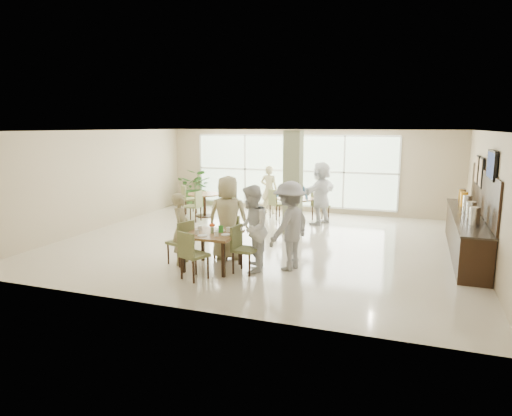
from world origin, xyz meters
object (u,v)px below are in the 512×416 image
(main_table, at_px, (212,237))
(round_table_left, at_px, (205,199))
(buffet_counter, at_px, (467,231))
(teen_left, at_px, (181,229))
(adult_standing, at_px, (269,190))
(adult_b, at_px, (321,193))
(adult_a, at_px, (292,197))
(round_table_right, at_px, (295,204))
(teen_right, at_px, (251,229))
(teen_standing, at_px, (289,226))
(teen_far, at_px, (228,218))
(potted_plant, at_px, (197,188))

(main_table, height_order, round_table_left, same)
(main_table, xyz_separation_m, buffet_counter, (5.02, 2.91, -0.11))
(buffet_counter, distance_m, teen_left, 6.44)
(adult_standing, bearing_deg, adult_b, 153.89)
(buffet_counter, height_order, adult_a, buffet_counter)
(round_table_left, xyz_separation_m, round_table_right, (3.03, 0.08, 0.01))
(buffet_counter, relative_size, teen_left, 3.08)
(main_table, relative_size, round_table_right, 0.92)
(round_table_left, distance_m, round_table_right, 3.04)
(round_table_right, bearing_deg, teen_right, -85.40)
(teen_standing, relative_size, adult_b, 0.97)
(teen_standing, height_order, adult_b, adult_b)
(adult_a, bearing_deg, teen_far, -79.67)
(teen_standing, bearing_deg, teen_left, -61.23)
(round_table_right, xyz_separation_m, potted_plant, (-4.08, 1.42, 0.12))
(round_table_right, xyz_separation_m, teen_standing, (1.08, -4.55, 0.33))
(teen_right, relative_size, adult_standing, 1.09)
(round_table_left, bearing_deg, main_table, -62.22)
(buffet_counter, bearing_deg, teen_right, -146.35)
(potted_plant, xyz_separation_m, adult_b, (4.85, -1.38, 0.24))
(buffet_counter, xyz_separation_m, potted_plant, (-8.68, 3.55, 0.14))
(round_table_right, bearing_deg, adult_b, 2.71)
(main_table, height_order, teen_right, teen_right)
(buffet_counter, bearing_deg, teen_standing, -145.67)
(adult_a, bearing_deg, teen_right, -67.39)
(buffet_counter, bearing_deg, teen_far, -156.80)
(teen_far, height_order, teen_standing, teen_far)
(teen_standing, distance_m, adult_b, 4.59)
(teen_left, bearing_deg, round_table_left, 6.95)
(potted_plant, xyz_separation_m, teen_standing, (5.16, -5.96, 0.21))
(teen_standing, distance_m, adult_standing, 6.10)
(teen_right, xyz_separation_m, adult_standing, (-1.61, 6.04, -0.07))
(round_table_left, relative_size, teen_right, 0.61)
(round_table_right, distance_m, teen_far, 4.31)
(teen_far, xyz_separation_m, adult_b, (1.16, 4.32, 0.01))
(potted_plant, distance_m, adult_a, 4.76)
(buffet_counter, distance_m, adult_a, 4.70)
(adult_a, bearing_deg, adult_standing, 142.80)
(adult_a, xyz_separation_m, adult_b, (0.66, 0.87, 0.03))
(round_table_left, distance_m, adult_b, 3.82)
(buffet_counter, relative_size, adult_b, 2.50)
(buffet_counter, height_order, teen_left, buffet_counter)
(round_table_left, distance_m, buffet_counter, 7.91)
(teen_left, xyz_separation_m, teen_standing, (2.26, 0.41, 0.15))
(teen_right, xyz_separation_m, teen_standing, (0.68, 0.39, 0.03))
(main_table, xyz_separation_m, teen_left, (-0.77, 0.09, 0.10))
(potted_plant, height_order, teen_right, teen_right)
(buffet_counter, relative_size, potted_plant, 3.37)
(teen_far, relative_size, adult_standing, 1.14)
(round_table_left, relative_size, adult_b, 0.57)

